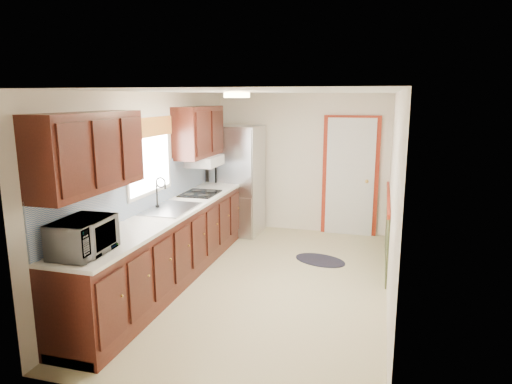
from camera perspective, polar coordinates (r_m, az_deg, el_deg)
The scene contains 8 objects.
room_shell at distance 5.61m, azimuth 1.23°, elevation 0.09°, with size 3.20×5.20×2.52m.
kitchen_run at distance 5.86m, azimuth -11.31°, elevation -3.54°, with size 0.63×4.00×2.20m.
back_wall_trim at distance 7.68m, azimuth 12.58°, elevation 0.64°, with size 1.12×2.30×2.08m.
ceiling_fixture at distance 5.38m, azimuth -2.42°, elevation 12.03°, with size 0.30×0.30×0.06m, color #FFD88C.
microwave at distance 4.40m, azimuth -20.85°, elevation -4.81°, with size 0.59×0.33×0.40m, color white.
refrigerator at distance 7.87m, azimuth -2.26°, elevation 1.50°, with size 0.80×0.79×1.86m.
rug at distance 6.78m, azimuth 8.02°, elevation -8.44°, with size 0.77×0.49×0.01m, color black.
cooktop at distance 6.73m, azimuth -7.01°, elevation -0.18°, with size 0.49×0.58×0.02m, color black.
Camera 1 is at (1.36, -5.32, 2.34)m, focal length 32.00 mm.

